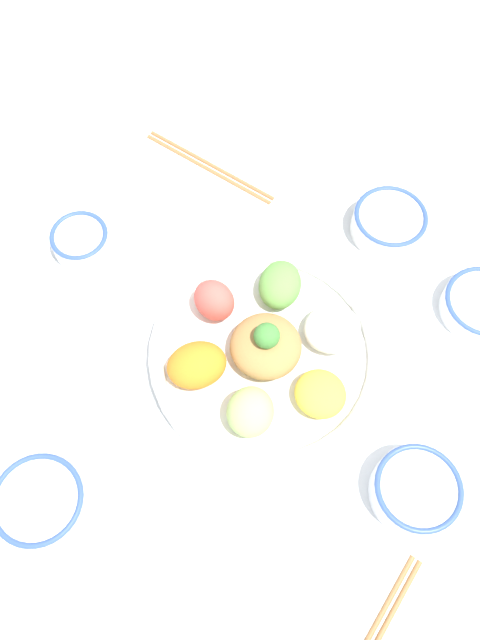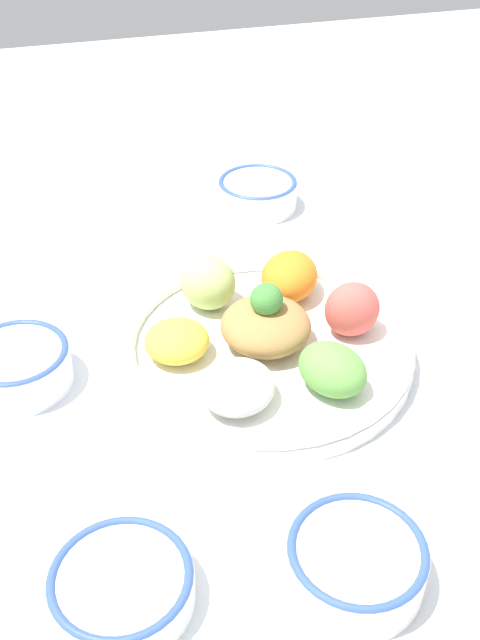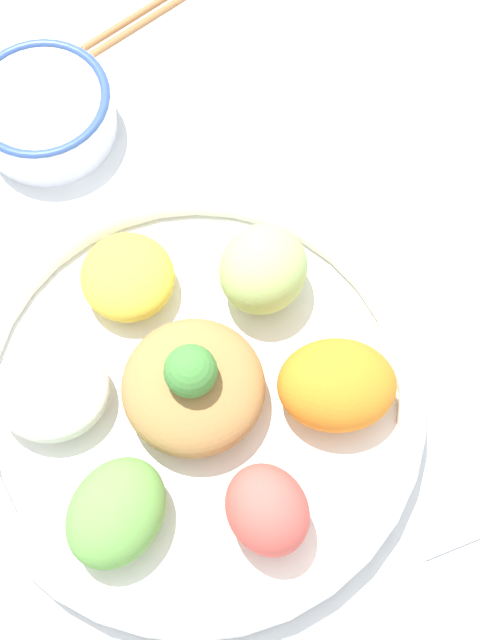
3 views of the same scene
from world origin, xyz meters
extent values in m
plane|color=white|center=(0.00, 0.00, 0.00)|extent=(2.40, 2.40, 0.00)
cylinder|color=white|center=(-0.02, -0.02, 0.01)|extent=(0.32, 0.32, 0.02)
torus|color=white|center=(-0.02, -0.02, 0.03)|extent=(0.32, 0.32, 0.02)
ellipsoid|color=yellow|center=(-0.01, 0.08, 0.04)|extent=(0.07, 0.07, 0.04)
ellipsoid|color=white|center=(-0.10, 0.04, 0.04)|extent=(0.11, 0.11, 0.04)
ellipsoid|color=#6BAD4C|center=(-0.11, -0.06, 0.04)|extent=(0.09, 0.09, 0.05)
ellipsoid|color=#E55B51|center=(-0.03, -0.11, 0.05)|extent=(0.06, 0.06, 0.06)
ellipsoid|color=orange|center=(0.06, -0.07, 0.05)|extent=(0.10, 0.10, 0.05)
ellipsoid|color=#B7DB7A|center=(0.07, 0.03, 0.05)|extent=(0.09, 0.08, 0.06)
ellipsoid|color=#AD7F47|center=(-0.02, -0.02, 0.04)|extent=(0.10, 0.10, 0.05)
sphere|color=#478E3D|center=(-0.02, -0.02, 0.08)|extent=(0.04, 0.04, 0.04)
cylinder|color=white|center=(0.01, 0.25, 0.02)|extent=(0.11, 0.11, 0.04)
torus|color=#38569E|center=(0.01, 0.25, 0.04)|extent=(0.11, 0.11, 0.01)
cylinder|color=maroon|center=(0.01, 0.25, 0.04)|extent=(0.09, 0.09, 0.00)
cylinder|color=white|center=(-0.31, 0.00, 0.02)|extent=(0.11, 0.11, 0.04)
torus|color=#38569E|center=(-0.31, 0.00, 0.04)|extent=(0.11, 0.11, 0.01)
cylinder|color=#DBB251|center=(-0.31, 0.00, 0.04)|extent=(0.09, 0.09, 0.00)
cylinder|color=white|center=(0.32, -0.11, 0.02)|extent=(0.12, 0.12, 0.04)
torus|color=#38569E|center=(0.32, -0.11, 0.04)|extent=(0.12, 0.12, 0.01)
cylinder|color=white|center=(0.32, -0.11, 0.04)|extent=(0.09, 0.09, 0.00)
cylinder|color=white|center=(-0.27, 0.18, 0.02)|extent=(0.11, 0.11, 0.03)
torus|color=#38569E|center=(-0.27, 0.18, 0.03)|extent=(0.11, 0.11, 0.01)
cylinder|color=white|center=(-0.27, 0.18, 0.03)|extent=(0.09, 0.09, 0.00)
cube|color=silver|center=(0.32, -0.38, 0.00)|extent=(0.07, 0.07, 0.01)
ellipsoid|color=silver|center=(0.28, -0.34, 0.00)|extent=(0.06, 0.06, 0.01)
cube|color=silver|center=(0.09, -0.20, 0.00)|extent=(0.09, 0.03, 0.01)
ellipsoid|color=silver|center=(0.16, -0.22, 0.00)|extent=(0.06, 0.05, 0.01)
camera|label=1|loc=(0.26, 0.16, 0.82)|focal=35.00mm
camera|label=2|loc=(-0.63, 0.19, 0.54)|focal=42.00mm
camera|label=3|loc=(-0.09, -0.18, 0.62)|focal=50.00mm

